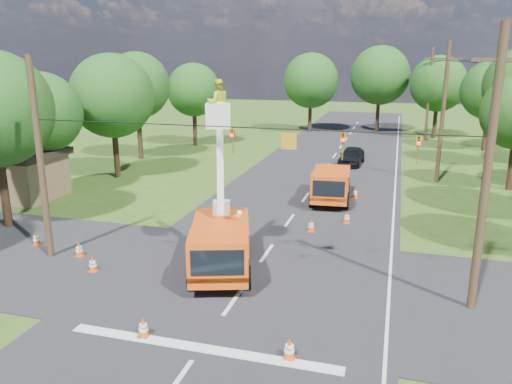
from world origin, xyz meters
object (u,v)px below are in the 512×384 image
(traffic_cone_0, at_px, (143,327))
(tree_left_c, at_px, (41,113))
(tree_far_c, at_px, (438,84))
(tree_far_a, at_px, (311,81))
(pole_right_far, at_px, (429,94))
(traffic_cone_5, at_px, (79,249))
(bucket_truck, at_px, (220,233))
(traffic_cone_6, at_px, (36,238))
(traffic_cone_2, at_px, (311,225))
(traffic_cone_4, at_px, (93,264))
(pole_right_mid, at_px, (443,112))
(shed, at_px, (18,173))
(pole_right_near, at_px, (487,172))
(tree_right_e, at_px, (490,91))
(ground_worker, at_px, (240,234))
(second_truck, at_px, (331,184))
(tree_far_b, at_px, (380,75))
(traffic_cone_1, at_px, (289,349))
(traffic_cone_7, at_px, (355,193))
(tree_left_f, at_px, (194,90))
(distant_car, at_px, (352,156))
(tree_left_e, at_px, (137,86))
(traffic_cone_3, at_px, (347,217))
(tree_left_d, at_px, (112,96))

(traffic_cone_0, height_order, tree_left_c, tree_left_c)
(tree_far_c, bearing_deg, tree_far_a, 176.05)
(pole_right_far, bearing_deg, traffic_cone_5, -112.85)
(bucket_truck, height_order, traffic_cone_6, bucket_truck)
(traffic_cone_0, height_order, pole_right_far, pole_right_far)
(bucket_truck, relative_size, tree_left_c, 1.00)
(traffic_cone_2, xyz_separation_m, traffic_cone_4, (-8.11, -7.56, 0.00))
(pole_right_mid, height_order, tree_far_a, pole_right_mid)
(traffic_cone_0, relative_size, traffic_cone_6, 1.00)
(traffic_cone_0, bearing_deg, shed, 140.68)
(pole_right_near, xyz_separation_m, tree_right_e, (5.30, 35.00, 0.70))
(ground_worker, bearing_deg, pole_right_mid, 28.05)
(traffic_cone_5, xyz_separation_m, pole_right_far, (16.72, 39.67, 4.75))
(bucket_truck, bearing_deg, second_truck, 57.77)
(traffic_cone_0, relative_size, tree_far_b, 0.07)
(bucket_truck, height_order, tree_far_c, tree_far_c)
(traffic_cone_2, height_order, shed, shed)
(tree_far_b, relative_size, tree_far_c, 1.12)
(bucket_truck, bearing_deg, traffic_cone_5, 165.05)
(tree_far_a, bearing_deg, tree_left_c, -108.69)
(second_truck, height_order, pole_right_near, pole_right_near)
(pole_right_near, height_order, tree_right_e, pole_right_near)
(traffic_cone_1, xyz_separation_m, pole_right_mid, (5.71, 24.95, 4.75))
(traffic_cone_4, bearing_deg, shed, 141.71)
(traffic_cone_6, bearing_deg, traffic_cone_5, -13.15)
(traffic_cone_4, height_order, traffic_cone_7, same)
(bucket_truck, xyz_separation_m, tree_far_c, (10.94, 41.33, 4.35))
(traffic_cone_6, bearing_deg, tree_left_f, 97.30)
(traffic_cone_4, distance_m, shed, 14.53)
(traffic_cone_6, xyz_separation_m, tree_far_b, (14.08, 44.00, 6.45))
(distant_car, relative_size, traffic_cone_6, 6.29)
(bucket_truck, height_order, ground_worker, bucket_truck)
(bucket_truck, xyz_separation_m, tree_far_b, (4.44, 44.33, 5.10))
(traffic_cone_4, xyz_separation_m, traffic_cone_5, (-1.58, 1.30, 0.00))
(second_truck, distance_m, traffic_cone_5, 15.83)
(traffic_cone_1, height_order, traffic_cone_5, same)
(traffic_cone_0, distance_m, tree_right_e, 43.43)
(ground_worker, relative_size, traffic_cone_6, 2.85)
(traffic_cone_4, bearing_deg, tree_left_e, 113.86)
(tree_far_b, bearing_deg, bucket_truck, -95.72)
(traffic_cone_0, distance_m, traffic_cone_2, 12.18)
(traffic_cone_6, bearing_deg, second_truck, 42.56)
(traffic_cone_4, height_order, tree_left_e, tree_left_e)
(pole_right_mid, bearing_deg, traffic_cone_3, -115.07)
(traffic_cone_0, relative_size, traffic_cone_2, 1.00)
(distant_car, xyz_separation_m, tree_right_e, (11.93, 10.53, 5.05))
(traffic_cone_3, distance_m, pole_right_far, 32.28)
(tree_far_b, bearing_deg, traffic_cone_1, -90.24)
(distant_car, height_order, tree_left_f, tree_left_f)
(traffic_cone_7, relative_size, tree_left_d, 0.08)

